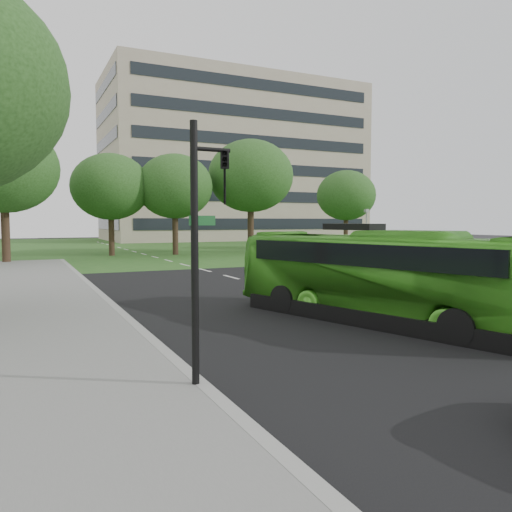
{
  "coord_description": "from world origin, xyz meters",
  "views": [
    {
      "loc": [
        -9.84,
        -13.71,
        2.9
      ],
      "look_at": [
        -1.84,
        3.13,
        1.6
      ],
      "focal_mm": 35.0,
      "sensor_mm": 36.0,
      "label": 1
    }
  ],
  "objects_px": {
    "office_building": "(233,162)",
    "tree_park_b": "(111,187)",
    "bus": "(380,276)",
    "tree_park_c": "(175,186)",
    "traffic_light": "(203,235)",
    "camera_pole": "(366,226)",
    "tree_park_d": "(251,176)",
    "tree_park_e": "(346,195)",
    "tree_park_a": "(3,168)",
    "sedan": "(403,257)"
  },
  "relations": [
    {
      "from": "tree_park_b",
      "to": "bus",
      "type": "distance_m",
      "value": 32.03
    },
    {
      "from": "tree_park_b",
      "to": "tree_park_c",
      "type": "height_order",
      "value": "tree_park_c"
    },
    {
      "from": "office_building",
      "to": "traffic_light",
      "type": "xyz_separation_m",
      "value": [
        -29.01,
        -67.73,
        -9.82
      ]
    },
    {
      "from": "office_building",
      "to": "camera_pole",
      "type": "xyz_separation_m",
      "value": [
        -5.96,
        -42.47,
        -9.98
      ]
    },
    {
      "from": "tree_park_e",
      "to": "tree_park_b",
      "type": "bearing_deg",
      "value": -178.65
    },
    {
      "from": "camera_pole",
      "to": "tree_park_b",
      "type": "bearing_deg",
      "value": 132.26
    },
    {
      "from": "tree_park_a",
      "to": "sedan",
      "type": "distance_m",
      "value": 26.89
    },
    {
      "from": "tree_park_b",
      "to": "tree_park_c",
      "type": "distance_m",
      "value": 5.31
    },
    {
      "from": "office_building",
      "to": "tree_park_e",
      "type": "distance_m",
      "value": 32.8
    },
    {
      "from": "tree_park_b",
      "to": "traffic_light",
      "type": "height_order",
      "value": "tree_park_b"
    },
    {
      "from": "office_building",
      "to": "sedan",
      "type": "xyz_separation_m",
      "value": [
        -10.51,
        -51.96,
        -11.79
      ]
    },
    {
      "from": "sedan",
      "to": "tree_park_e",
      "type": "bearing_deg",
      "value": -19.57
    },
    {
      "from": "tree_park_a",
      "to": "tree_park_e",
      "type": "height_order",
      "value": "tree_park_a"
    },
    {
      "from": "tree_park_d",
      "to": "tree_park_e",
      "type": "bearing_deg",
      "value": 5.48
    },
    {
      "from": "tree_park_a",
      "to": "camera_pole",
      "type": "xyz_separation_m",
      "value": [
        26.68,
        -4.67,
        -3.99
      ]
    },
    {
      "from": "sedan",
      "to": "tree_park_a",
      "type": "bearing_deg",
      "value": 64.43
    },
    {
      "from": "tree_park_c",
      "to": "bus",
      "type": "distance_m",
      "value": 31.05
    },
    {
      "from": "office_building",
      "to": "tree_park_b",
      "type": "distance_m",
      "value": 41.54
    },
    {
      "from": "tree_park_d",
      "to": "traffic_light",
      "type": "distance_m",
      "value": 38.7
    },
    {
      "from": "tree_park_a",
      "to": "sedan",
      "type": "relative_size",
      "value": 2.21
    },
    {
      "from": "tree_park_e",
      "to": "tree_park_a",
      "type": "bearing_deg",
      "value": -169.86
    },
    {
      "from": "tree_park_e",
      "to": "camera_pole",
      "type": "bearing_deg",
      "value": -117.46
    },
    {
      "from": "tree_park_a",
      "to": "sedan",
      "type": "xyz_separation_m",
      "value": [
        22.12,
        -14.15,
        -5.79
      ]
    },
    {
      "from": "camera_pole",
      "to": "office_building",
      "type": "bearing_deg",
      "value": 61.85
    },
    {
      "from": "tree_park_e",
      "to": "camera_pole",
      "type": "height_order",
      "value": "tree_park_e"
    },
    {
      "from": "tree_park_b",
      "to": "sedan",
      "type": "distance_m",
      "value": 24.55
    },
    {
      "from": "traffic_light",
      "to": "office_building",
      "type": "bearing_deg",
      "value": 87.32
    },
    {
      "from": "traffic_light",
      "to": "camera_pole",
      "type": "distance_m",
      "value": 34.2
    },
    {
      "from": "tree_park_d",
      "to": "tree_park_e",
      "type": "height_order",
      "value": "tree_park_d"
    },
    {
      "from": "office_building",
      "to": "traffic_light",
      "type": "distance_m",
      "value": 74.34
    },
    {
      "from": "sedan",
      "to": "office_building",
      "type": "bearing_deg",
      "value": -4.4
    },
    {
      "from": "traffic_light",
      "to": "tree_park_a",
      "type": "bearing_deg",
      "value": 117.4
    },
    {
      "from": "traffic_light",
      "to": "camera_pole",
      "type": "relative_size",
      "value": 1.17
    },
    {
      "from": "tree_park_a",
      "to": "tree_park_b",
      "type": "height_order",
      "value": "tree_park_a"
    },
    {
      "from": "tree_park_e",
      "to": "traffic_light",
      "type": "distance_m",
      "value": 45.73
    },
    {
      "from": "tree_park_a",
      "to": "tree_park_b",
      "type": "relative_size",
      "value": 1.12
    },
    {
      "from": "tree_park_c",
      "to": "sedan",
      "type": "relative_size",
      "value": 2.0
    },
    {
      "from": "traffic_light",
      "to": "camera_pole",
      "type": "height_order",
      "value": "traffic_light"
    },
    {
      "from": "tree_park_c",
      "to": "tree_park_d",
      "type": "height_order",
      "value": "tree_park_d"
    },
    {
      "from": "tree_park_d",
      "to": "traffic_light",
      "type": "xyz_separation_m",
      "value": [
        -16.86,
        -34.56,
        -4.42
      ]
    },
    {
      "from": "tree_park_b",
      "to": "tree_park_c",
      "type": "xyz_separation_m",
      "value": [
        5.21,
        -1.04,
        0.12
      ]
    },
    {
      "from": "sedan",
      "to": "tree_park_b",
      "type": "bearing_deg",
      "value": 43.51
    },
    {
      "from": "tree_park_a",
      "to": "traffic_light",
      "type": "bearing_deg",
      "value": -83.1
    },
    {
      "from": "tree_park_d",
      "to": "camera_pole",
      "type": "xyz_separation_m",
      "value": [
        6.2,
        -9.3,
        -4.58
      ]
    },
    {
      "from": "bus",
      "to": "traffic_light",
      "type": "distance_m",
      "value": 7.58
    },
    {
      "from": "office_building",
      "to": "camera_pole",
      "type": "bearing_deg",
      "value": -97.98
    },
    {
      "from": "tree_park_b",
      "to": "camera_pole",
      "type": "height_order",
      "value": "tree_park_b"
    },
    {
      "from": "tree_park_a",
      "to": "traffic_light",
      "type": "xyz_separation_m",
      "value": [
        3.62,
        -29.93,
        -3.83
      ]
    },
    {
      "from": "tree_park_b",
      "to": "sedan",
      "type": "relative_size",
      "value": 1.97
    },
    {
      "from": "tree_park_a",
      "to": "camera_pole",
      "type": "relative_size",
      "value": 2.46
    }
  ]
}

